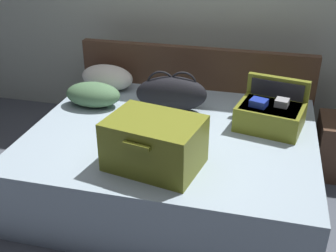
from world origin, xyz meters
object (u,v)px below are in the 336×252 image
Objects in this scene: hard_case_medium at (271,113)px; pillow_center_head at (107,77)px; hard_case_large at (154,143)px; bed at (172,161)px; duffel_bag at (171,94)px; pillow_near_headboard at (93,94)px.

hard_case_medium is 1.42m from pillow_center_head.
bed is at bearing 101.02° from hard_case_large.
bed is at bearing -75.59° from duffel_bag.
pillow_near_headboard is (-0.62, -0.05, -0.05)m from duffel_bag.
pillow_near_headboard is at bearing -169.57° from hard_case_medium.
hard_case_large is 0.78m from duffel_bag.
bed is at bearing -40.62° from pillow_center_head.
pillow_center_head reaches higher than pillow_near_headboard.
hard_case_medium is 1.17× the size of pillow_near_headboard.
duffel_bag reaches higher than hard_case_large.
hard_case_medium and duffel_bag have the same top height.
hard_case_large reaches higher than pillow_near_headboard.
hard_case_medium is 1.10× the size of pillow_center_head.
pillow_center_head is at bearing 155.24° from duffel_bag.
pillow_near_headboard reaches higher than bed.
hard_case_large is 0.95m from hard_case_medium.
pillow_center_head is (-1.37, 0.38, -0.00)m from hard_case_medium.
hard_case_large is 1.39× the size of pillow_near_headboard.
hard_case_large is (-0.00, -0.45, 0.40)m from bed.
hard_case_large is 1.32× the size of pillow_center_head.
bed is 3.89× the size of hard_case_medium.
pillow_near_headboard is at bearing 145.36° from hard_case_large.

